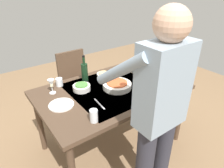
# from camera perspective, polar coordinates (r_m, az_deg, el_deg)

# --- Properties ---
(ground_plane) EXTENTS (6.00, 6.00, 0.00)m
(ground_plane) POSITION_cam_1_polar(r_m,az_deg,el_deg) (2.58, 0.00, -16.41)
(ground_plane) COLOR #846647
(dining_table) EXTENTS (1.53, 0.96, 0.78)m
(dining_table) POSITION_cam_1_polar(r_m,az_deg,el_deg) (2.15, 0.00, -2.98)
(dining_table) COLOR #4C3828
(dining_table) RESTS_ON ground_plane
(chair_near) EXTENTS (0.40, 0.40, 0.91)m
(chair_near) POSITION_cam_1_polar(r_m,az_deg,el_deg) (2.88, -10.41, 1.23)
(chair_near) COLOR #352114
(chair_near) RESTS_ON ground_plane
(person_server) EXTENTS (0.42, 0.61, 1.69)m
(person_server) POSITION_cam_1_polar(r_m,az_deg,el_deg) (1.47, 12.86, -7.80)
(person_server) COLOR #2D2D38
(person_server) RESTS_ON ground_plane
(wine_bottle) EXTENTS (0.07, 0.07, 0.30)m
(wine_bottle) POSITION_cam_1_polar(r_m,az_deg,el_deg) (2.24, -7.81, 3.53)
(wine_bottle) COLOR black
(wine_bottle) RESTS_ON dining_table
(wine_glass_left) EXTENTS (0.07, 0.07, 0.15)m
(wine_glass_left) POSITION_cam_1_polar(r_m,az_deg,el_deg) (2.06, -16.85, 0.05)
(wine_glass_left) COLOR white
(wine_glass_left) RESTS_ON dining_table
(wine_glass_right) EXTENTS (0.07, 0.07, 0.15)m
(wine_glass_right) POSITION_cam_1_polar(r_m,az_deg,el_deg) (2.28, 19.76, 2.39)
(wine_glass_right) COLOR white
(wine_glass_right) RESTS_ON dining_table
(water_cup_near_left) EXTENTS (0.07, 0.07, 0.10)m
(water_cup_near_left) POSITION_cam_1_polar(r_m,az_deg,el_deg) (2.37, 13.33, 2.82)
(water_cup_near_left) COLOR silver
(water_cup_near_left) RESTS_ON dining_table
(water_cup_near_right) EXTENTS (0.07, 0.07, 0.11)m
(water_cup_near_right) POSITION_cam_1_polar(r_m,az_deg,el_deg) (1.63, -5.20, -8.98)
(water_cup_near_right) COLOR silver
(water_cup_near_right) RESTS_ON dining_table
(water_cup_far_left) EXTENTS (0.07, 0.07, 0.09)m
(water_cup_far_left) POSITION_cam_1_polar(r_m,az_deg,el_deg) (2.21, -14.76, 0.53)
(water_cup_far_left) COLOR silver
(water_cup_far_left) RESTS_ON dining_table
(serving_bowl_pasta) EXTENTS (0.30, 0.30, 0.07)m
(serving_bowl_pasta) POSITION_cam_1_polar(r_m,az_deg,el_deg) (2.10, 1.45, -0.31)
(serving_bowl_pasta) COLOR silver
(serving_bowl_pasta) RESTS_ON dining_table
(side_bowl_salad) EXTENTS (0.18, 0.18, 0.07)m
(side_bowl_salad) POSITION_cam_1_polar(r_m,az_deg,el_deg) (2.08, -8.63, -0.90)
(side_bowl_salad) COLOR silver
(side_bowl_salad) RESTS_ON dining_table
(side_bowl_bread) EXTENTS (0.16, 0.16, 0.07)m
(side_bowl_bread) POSITION_cam_1_polar(r_m,az_deg,el_deg) (2.31, -2.35, 2.50)
(side_bowl_bread) COLOR silver
(side_bowl_bread) RESTS_ON dining_table
(dinner_plate_near) EXTENTS (0.23, 0.23, 0.01)m
(dinner_plate_near) POSITION_cam_1_polar(r_m,az_deg,el_deg) (1.89, -14.19, -5.75)
(dinner_plate_near) COLOR silver
(dinner_plate_near) RESTS_ON dining_table
(table_knife) EXTENTS (0.03, 0.20, 0.00)m
(table_knife) POSITION_cam_1_polar(r_m,az_deg,el_deg) (1.86, -3.63, -5.63)
(table_knife) COLOR silver
(table_knife) RESTS_ON dining_table
(table_fork) EXTENTS (0.03, 0.18, 0.00)m
(table_fork) POSITION_cam_1_polar(r_m,az_deg,el_deg) (2.45, 8.67, 2.89)
(table_fork) COLOR silver
(table_fork) RESTS_ON dining_table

